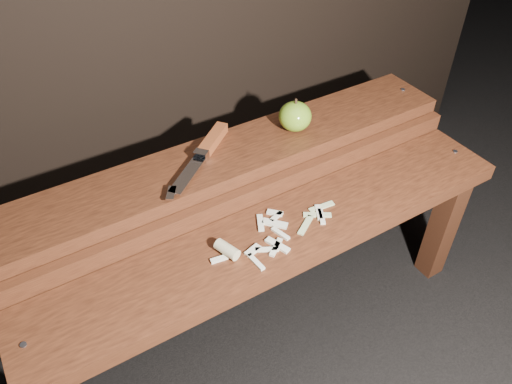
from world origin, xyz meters
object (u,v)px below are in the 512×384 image
bench_rear_tier (234,179)px  apple (295,116)px  knife (207,148)px  bench_front_tier (283,253)px

bench_rear_tier → apple: bearing=1.4°
apple → knife: apple is taller
bench_front_tier → bench_rear_tier: bearing=90.0°
bench_front_tier → knife: (-0.05, 0.26, 0.16)m
knife → bench_front_tier: bearing=-78.2°
bench_front_tier → apple: size_ratio=13.75×
bench_front_tier → knife: 0.31m
bench_rear_tier → knife: 0.12m
apple → bench_front_tier: bearing=-128.3°
bench_front_tier → apple: apple is taller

